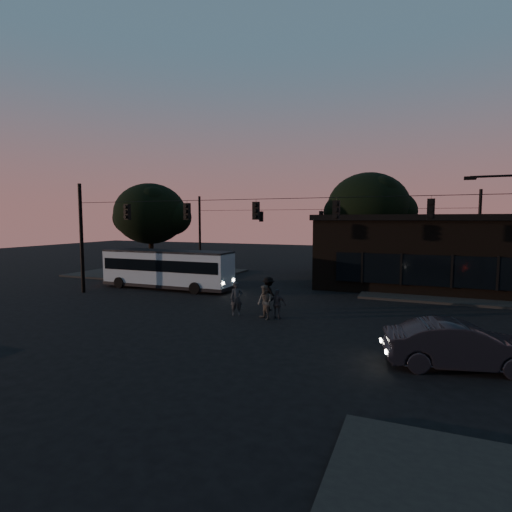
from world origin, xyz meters
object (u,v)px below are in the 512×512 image
at_px(pedestrian_d, 268,294).
at_px(pedestrian_a, 237,299).
at_px(car, 460,345).
at_px(pedestrian_b, 265,302).
at_px(bus, 167,267).
at_px(pedestrian_c, 277,304).
at_px(building, 425,251).

bearing_deg(pedestrian_d, pedestrian_a, 81.60).
relative_size(car, pedestrian_a, 2.76).
distance_m(pedestrian_a, pedestrian_b, 1.71).
height_order(pedestrian_a, pedestrian_b, pedestrian_a).
bearing_deg(car, pedestrian_d, 45.26).
xyz_separation_m(bus, pedestrian_c, (10.41, -5.38, -0.82)).
relative_size(bus, pedestrian_d, 5.34).
relative_size(pedestrian_b, pedestrian_c, 1.14).
bearing_deg(pedestrian_d, pedestrian_b, 130.15).
bearing_deg(building, pedestrian_a, -123.73).
distance_m(bus, pedestrian_b, 11.41).
xyz_separation_m(car, pedestrian_b, (-8.56, 3.81, 0.07)).
relative_size(pedestrian_a, pedestrian_c, 1.16).
distance_m(pedestrian_b, pedestrian_c, 0.66).
bearing_deg(bus, pedestrian_c, -27.60).
bearing_deg(building, pedestrian_d, -123.80).
height_order(pedestrian_b, pedestrian_d, pedestrian_d).
height_order(bus, pedestrian_b, bus).
bearing_deg(car, pedestrian_c, 50.40).
distance_m(car, pedestrian_b, 9.37).
distance_m(pedestrian_a, pedestrian_c, 2.26).
xyz_separation_m(pedestrian_b, pedestrian_d, (-0.54, 1.99, 0.07)).
xyz_separation_m(car, pedestrian_a, (-10.25, 4.04, 0.08)).
relative_size(car, pedestrian_b, 2.80).
height_order(pedestrian_c, pedestrian_d, pedestrian_d).
height_order(building, pedestrian_d, building).
distance_m(pedestrian_c, pedestrian_d, 2.00).
bearing_deg(pedestrian_c, pedestrian_b, 27.50).
bearing_deg(car, building, -9.26).
bearing_deg(pedestrian_b, building, 98.32).
xyz_separation_m(building, pedestrian_c, (-7.06, -13.84, -1.94)).
xyz_separation_m(bus, car, (18.41, -9.51, -0.77)).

